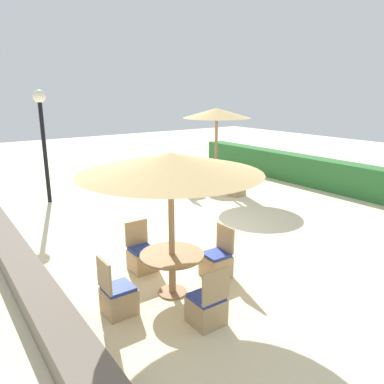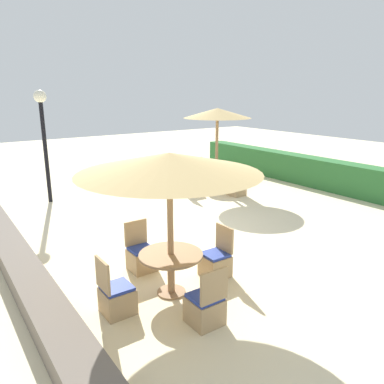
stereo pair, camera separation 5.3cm
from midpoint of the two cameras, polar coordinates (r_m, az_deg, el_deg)
ground_plane at (r=9.10m, az=-2.94°, el=-6.05°), size 40.00×40.00×0.00m
hedge_row at (r=13.50m, az=21.32°, el=2.22°), size 13.00×0.70×1.01m
stone_border at (r=7.89m, az=-24.92°, el=-9.51°), size 10.00×0.56×0.37m
lamp_post at (r=11.87m, az=-21.67°, el=9.59°), size 0.36×0.36×3.32m
parasol_front_right at (r=5.75m, az=-3.21°, el=4.36°), size 2.89×2.89×2.38m
round_table_front_right at (r=6.27m, az=-2.99°, el=-10.65°), size 1.06×1.06×0.71m
patio_chair_front_right_west at (r=7.22m, az=-7.52°, el=-9.75°), size 0.46×0.46×0.93m
patio_chair_front_right_east at (r=5.66m, az=2.33°, el=-17.16°), size 0.46×0.46×0.93m
patio_chair_front_right_north at (r=6.96m, az=3.88°, el=-10.66°), size 0.46×0.46×0.93m
patio_chair_front_right_south at (r=5.99m, az=-11.20°, el=-15.47°), size 0.46×0.46×0.93m
parasol_back_left at (r=12.62m, az=4.01°, el=11.83°), size 2.25×2.25×2.74m
round_table_back_left at (r=12.88m, az=3.85°, el=3.09°), size 1.18×1.18×0.74m
patio_chair_back_left_south at (r=12.30m, az=-0.01°, el=0.91°), size 0.46×0.46×0.93m
patio_chair_back_left_west at (r=13.77m, az=1.35°, el=2.45°), size 0.46×0.46×0.93m
patio_chair_back_left_east at (r=12.17m, az=7.02°, el=0.64°), size 0.46×0.46×0.93m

